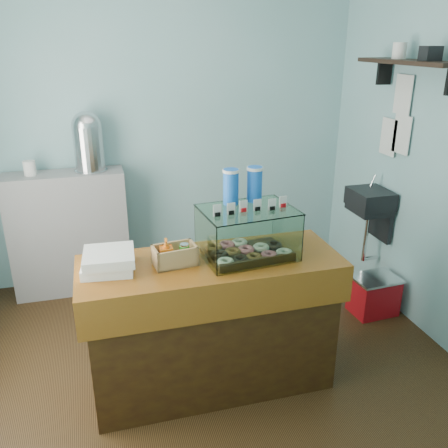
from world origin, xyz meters
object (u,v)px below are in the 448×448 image
object	(u,v)px
counter	(212,323)
red_cooler	(374,295)
display_case	(246,228)
coffee_urn	(88,140)

from	to	relation	value
counter	red_cooler	xyz separation A→B (m)	(1.51, 0.48, -0.29)
counter	display_case	bearing A→B (deg)	10.74
display_case	red_cooler	distance (m)	1.63
counter	coffee_urn	distance (m)	1.94
coffee_urn	red_cooler	bearing A→B (deg)	-26.77
display_case	counter	bearing A→B (deg)	-174.92
counter	coffee_urn	size ratio (longest dim) A/B	3.17
counter	display_case	world-z (taller)	display_case
coffee_urn	counter	bearing A→B (deg)	-67.24
counter	coffee_urn	bearing A→B (deg)	112.76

